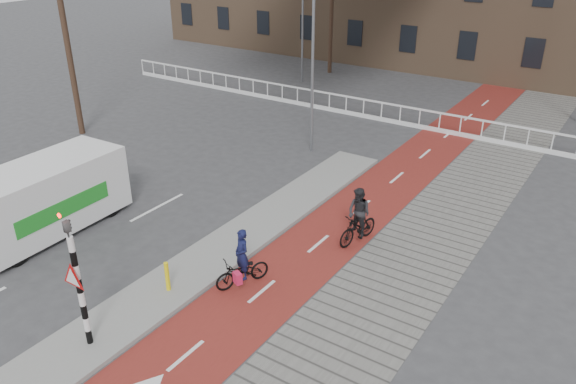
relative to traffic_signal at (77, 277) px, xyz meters
The scene contains 14 objects.
ground 2.90m from the traffic_signal, 73.47° to the left, with size 120.00×120.00×0.00m, color #38383A.
bike_lane 12.36m from the traffic_signal, 80.09° to the left, with size 2.50×60.00×0.01m, color maroon.
sidewalk 13.13m from the traffic_signal, 67.82° to the left, with size 3.00×60.00×0.01m, color slate.
curb_island 6.32m from the traffic_signal, 90.95° to the left, with size 1.80×16.00×0.12m, color gray.
traffic_signal is the anchor object (origin of this frame).
bollard 2.95m from the traffic_signal, 88.96° to the left, with size 0.12×0.12×0.85m, color yellow.
cyclist_near 4.48m from the traffic_signal, 69.67° to the left, with size 1.18×1.70×1.71m.
cyclist_far 8.47m from the traffic_signal, 68.65° to the left, with size 0.88×1.74×1.82m.
van 6.37m from the traffic_signal, 152.80° to the left, with size 2.31×5.37×2.28m.
railing 19.60m from the traffic_signal, 103.02° to the left, with size 28.00×0.10×0.99m.
tree_left 15.87m from the traffic_signal, 142.54° to the left, with size 0.26×0.26×9.17m, color black.
tree_mid 27.74m from the traffic_signal, 108.01° to the left, with size 0.26×0.26×8.10m, color black.
streetlight_near 13.91m from the traffic_signal, 99.22° to the left, with size 0.12×0.12×7.60m, color slate.
streetlight_left 24.95m from the traffic_signal, 110.70° to the left, with size 0.12×0.12×7.37m, color slate.
Camera 1 is at (9.04, -8.05, 9.10)m, focal length 35.00 mm.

